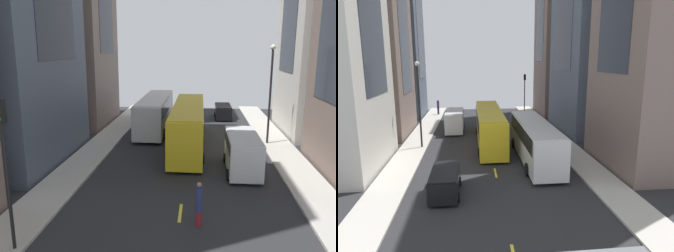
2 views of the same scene
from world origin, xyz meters
The scene contains 17 objects.
ground_plane centered at (0.00, 0.00, 0.00)m, with size 41.63×41.63×0.00m, color #28282B.
sidewalk_west centered at (-7.52, 0.00, 0.07)m, with size 2.60×44.00×0.15m, color #B2ADA3.
sidewalk_east centered at (7.52, 0.00, 0.07)m, with size 2.60×44.00×0.15m, color #B2ADA3.
lane_stripe_0 centered at (0.00, -21.00, 0.01)m, with size 0.16×2.00×0.01m, color yellow.
lane_stripe_1 centered at (0.00, -10.50, 0.01)m, with size 0.16×2.00×0.01m, color yellow.
lane_stripe_2 centered at (0.00, 0.00, 0.01)m, with size 0.16×2.00×0.01m, color yellow.
lane_stripe_3 centered at (0.00, 10.50, 0.01)m, with size 0.16×2.00×0.01m, color yellow.
building_east_0 centered at (12.64, -15.02, 12.93)m, with size 7.33×8.43×25.86m.
building_east_1 centered at (12.97, -3.73, 10.74)m, with size 7.98×9.36×21.48m.
city_bus_white centered at (-3.63, 7.61, 2.01)m, with size 2.81×12.12×3.35m.
streetcar_yellow centered at (-0.08, 1.78, 2.12)m, with size 2.70×13.96×3.59m.
delivery_van_white centered at (3.79, -4.00, 1.51)m, with size 2.25×5.52×2.58m.
car_black_0 centered at (3.57, 13.90, 0.96)m, with size 1.95×4.23×1.62m.
pedestrian_walking_far centered at (0.92, -11.70, 1.15)m, with size 0.36×0.36×2.18m.
pedestrian_crossing_near centered at (6.92, -15.55, 1.38)m, with size 0.39×0.39×2.33m.
traffic_light_near_corner centered at (-6.62, -14.56, 4.43)m, with size 0.32×0.44×6.19m.
streetlamp_near centered at (6.72, 2.92, 5.14)m, with size 0.44×0.44×8.31m.
Camera 2 is at (1.75, 33.03, 8.70)m, focal length 32.88 mm.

